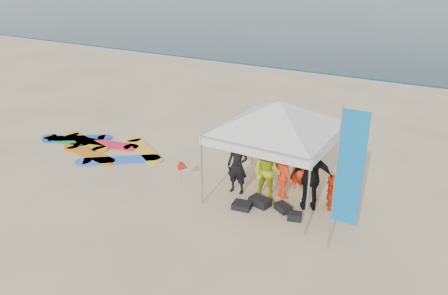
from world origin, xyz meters
name	(u,v)px	position (x,y,z in m)	size (l,w,h in m)	color
ground	(165,223)	(0.00, 0.00, 0.00)	(120.00, 120.00, 0.00)	beige
ocean	(440,14)	(0.00, 60.00, 0.04)	(160.00, 84.00, 0.08)	#0C2633
shoreline_foam	(357,78)	(0.00, 18.20, 0.00)	(160.00, 1.20, 0.01)	silver
person_black_a	(237,166)	(0.76, 2.40, 0.84)	(0.61, 0.40, 1.68)	black
person_yellow	(267,173)	(1.66, 2.43, 0.83)	(0.81, 0.63, 1.66)	#B3C31B
person_orange_a	(285,171)	(2.04, 2.81, 0.81)	(1.04, 0.60, 1.61)	#F53715
person_black_b	(311,177)	(2.88, 2.56, 0.93)	(1.09, 0.46, 1.87)	black
person_orange_b	(303,155)	(2.13, 3.95, 0.89)	(0.87, 0.56, 1.77)	red
person_seated	(332,192)	(3.37, 2.87, 0.50)	(0.92, 0.29, 1.00)	#E14114
canopy_tent	(279,101)	(1.75, 2.81, 2.77)	(4.21, 4.21, 3.18)	#A5A5A8
feather_flag	(349,171)	(4.16, 1.07, 2.06)	(0.59, 0.04, 3.50)	#A5A5A8
marker_pennant	(184,167)	(-0.93, 2.15, 0.49)	(0.28, 0.28, 0.64)	#A5A5A8
gear_pile	(265,206)	(1.88, 1.92, 0.10)	(1.93, 0.92, 0.22)	black
surfboard_spread	(99,147)	(-5.11, 2.74, 0.04)	(4.97, 2.79, 0.07)	gold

